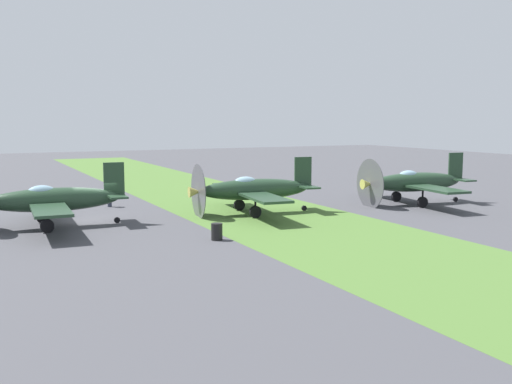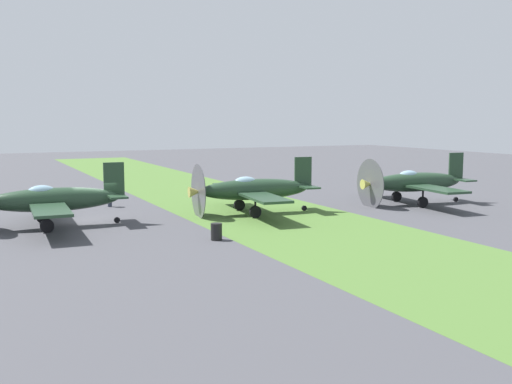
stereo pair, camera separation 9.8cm
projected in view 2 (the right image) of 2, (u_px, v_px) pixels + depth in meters
ground_plane at (93, 222)px, 37.53m from camera, size 160.00×160.00×0.00m
grass_verge at (253, 210)px, 42.31m from camera, size 120.00×11.00×0.01m
airplane_lead at (51, 200)px, 35.46m from camera, size 10.98×8.70×3.92m
airplane_wingman at (252, 190)px, 40.52m from camera, size 11.08×8.78×3.93m
airplane_trail at (414, 182)px, 44.98m from camera, size 11.16×8.84×3.96m
ground_crew_chief at (110, 194)px, 43.78m from camera, size 0.51×0.44×1.73m
fuel_drum at (216, 232)px, 31.91m from camera, size 0.60×0.60×0.90m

